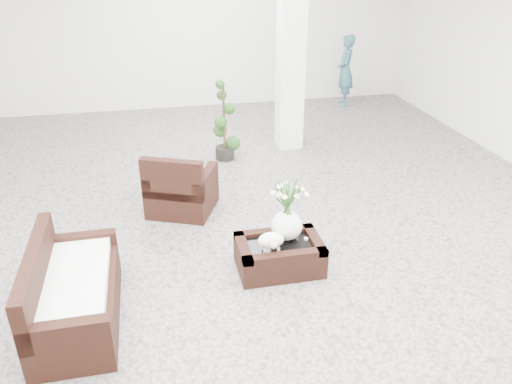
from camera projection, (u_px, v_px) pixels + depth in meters
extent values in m
plane|color=gray|center=(254.00, 234.00, 6.16)|extent=(11.00, 11.00, 0.00)
cube|color=white|center=(291.00, 43.00, 8.05)|extent=(0.40, 0.40, 3.50)
cube|color=black|center=(279.00, 256.00, 5.44)|extent=(0.90, 0.60, 0.31)
ellipsoid|color=white|center=(271.00, 242.00, 5.22)|extent=(0.28, 0.23, 0.21)
cylinder|color=white|center=(306.00, 239.00, 5.44)|extent=(0.04, 0.04, 0.03)
cube|color=black|center=(181.00, 181.00, 6.54)|extent=(1.02, 1.00, 0.84)
cube|color=black|center=(74.00, 285.00, 4.59)|extent=(0.72, 1.49, 0.79)
imported|color=#30636B|center=(345.00, 71.00, 10.68)|extent=(0.49, 0.62, 1.48)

